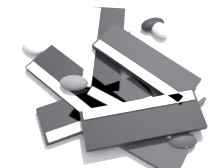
{
  "coord_description": "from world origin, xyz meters",
  "views": [
    {
      "loc": [
        -0.24,
        -0.54,
        1.09
      ],
      "look_at": [
        -0.02,
        0.04,
        0.03
      ],
      "focal_mm": 50.0,
      "sensor_mm": 36.0,
      "label": 1
    }
  ],
  "objects_px": {
    "keyboard_5": "(142,119)",
    "keyboard_6": "(144,63)",
    "mouse_2": "(159,29)",
    "mouse_0": "(32,46)",
    "mouse_1": "(74,83)",
    "keyboard_0": "(153,73)",
    "mouse_3": "(153,24)",
    "keyboard_3": "(97,108)",
    "keyboard_4": "(130,129)",
    "keyboard_1": "(104,47)",
    "keyboard_2": "(76,87)",
    "mouse_4": "(182,141)"
  },
  "relations": [
    {
      "from": "keyboard_5",
      "to": "keyboard_6",
      "type": "height_order",
      "value": "same"
    },
    {
      "from": "keyboard_5",
      "to": "mouse_2",
      "type": "height_order",
      "value": "keyboard_5"
    },
    {
      "from": "mouse_0",
      "to": "mouse_1",
      "type": "distance_m",
      "value": 0.28
    },
    {
      "from": "keyboard_0",
      "to": "mouse_3",
      "type": "distance_m",
      "value": 0.26
    },
    {
      "from": "keyboard_3",
      "to": "keyboard_4",
      "type": "height_order",
      "value": "same"
    },
    {
      "from": "keyboard_1",
      "to": "mouse_1",
      "type": "bearing_deg",
      "value": -140.41
    },
    {
      "from": "keyboard_3",
      "to": "mouse_0",
      "type": "relative_size",
      "value": 4.01
    },
    {
      "from": "keyboard_2",
      "to": "mouse_0",
      "type": "bearing_deg",
      "value": 114.38
    },
    {
      "from": "mouse_0",
      "to": "mouse_1",
      "type": "xyz_separation_m",
      "value": [
        0.11,
        -0.25,
        0.03
      ]
    },
    {
      "from": "keyboard_3",
      "to": "mouse_4",
      "type": "bearing_deg",
      "value": -44.02
    },
    {
      "from": "keyboard_1",
      "to": "keyboard_2",
      "type": "relative_size",
      "value": 1.01
    },
    {
      "from": "keyboard_2",
      "to": "mouse_2",
      "type": "bearing_deg",
      "value": 19.18
    },
    {
      "from": "keyboard_0",
      "to": "keyboard_3",
      "type": "distance_m",
      "value": 0.27
    },
    {
      "from": "mouse_4",
      "to": "mouse_0",
      "type": "bearing_deg",
      "value": 142.13
    },
    {
      "from": "keyboard_0",
      "to": "keyboard_5",
      "type": "relative_size",
      "value": 1.01
    },
    {
      "from": "keyboard_2",
      "to": "keyboard_0",
      "type": "bearing_deg",
      "value": -9.02
    },
    {
      "from": "keyboard_4",
      "to": "keyboard_6",
      "type": "height_order",
      "value": "keyboard_6"
    },
    {
      "from": "keyboard_5",
      "to": "mouse_3",
      "type": "bearing_deg",
      "value": 60.88
    },
    {
      "from": "keyboard_2",
      "to": "keyboard_3",
      "type": "xyz_separation_m",
      "value": [
        0.05,
        -0.12,
        0.0
      ]
    },
    {
      "from": "keyboard_5",
      "to": "mouse_0",
      "type": "xyz_separation_m",
      "value": [
        -0.3,
        0.49,
        -0.02
      ]
    },
    {
      "from": "keyboard_4",
      "to": "mouse_2",
      "type": "height_order",
      "value": "mouse_2"
    },
    {
      "from": "keyboard_2",
      "to": "keyboard_6",
      "type": "xyz_separation_m",
      "value": [
        0.29,
        -0.01,
        0.03
      ]
    },
    {
      "from": "keyboard_1",
      "to": "mouse_0",
      "type": "bearing_deg",
      "value": 159.64
    },
    {
      "from": "keyboard_0",
      "to": "keyboard_4",
      "type": "relative_size",
      "value": 1.06
    },
    {
      "from": "keyboard_5",
      "to": "mouse_0",
      "type": "height_order",
      "value": "keyboard_5"
    },
    {
      "from": "keyboard_0",
      "to": "keyboard_2",
      "type": "distance_m",
      "value": 0.32
    },
    {
      "from": "keyboard_4",
      "to": "keyboard_6",
      "type": "xyz_separation_m",
      "value": [
        0.16,
        0.23,
        0.03
      ]
    },
    {
      "from": "keyboard_1",
      "to": "mouse_2",
      "type": "height_order",
      "value": "mouse_2"
    },
    {
      "from": "keyboard_5",
      "to": "mouse_2",
      "type": "bearing_deg",
      "value": 57.17
    },
    {
      "from": "mouse_3",
      "to": "keyboard_0",
      "type": "bearing_deg",
      "value": -115.01
    },
    {
      "from": "keyboard_2",
      "to": "keyboard_5",
      "type": "xyz_separation_m",
      "value": [
        0.18,
        -0.23,
        0.03
      ]
    },
    {
      "from": "keyboard_0",
      "to": "mouse_3",
      "type": "height_order",
      "value": "mouse_3"
    },
    {
      "from": "keyboard_6",
      "to": "keyboard_2",
      "type": "bearing_deg",
      "value": 178.31
    },
    {
      "from": "keyboard_1",
      "to": "mouse_1",
      "type": "distance_m",
      "value": 0.23
    },
    {
      "from": "mouse_1",
      "to": "mouse_2",
      "type": "distance_m",
      "value": 0.46
    },
    {
      "from": "keyboard_1",
      "to": "mouse_0",
      "type": "height_order",
      "value": "mouse_0"
    },
    {
      "from": "keyboard_2",
      "to": "keyboard_4",
      "type": "relative_size",
      "value": 1.05
    },
    {
      "from": "mouse_3",
      "to": "keyboard_4",
      "type": "bearing_deg",
      "value": -125.1
    },
    {
      "from": "keyboard_1",
      "to": "keyboard_4",
      "type": "bearing_deg",
      "value": -95.8
    },
    {
      "from": "keyboard_1",
      "to": "keyboard_0",
      "type": "bearing_deg",
      "value": -54.38
    },
    {
      "from": "keyboard_2",
      "to": "keyboard_1",
      "type": "bearing_deg",
      "value": 40.24
    },
    {
      "from": "mouse_0",
      "to": "keyboard_1",
      "type": "bearing_deg",
      "value": 38.64
    },
    {
      "from": "keyboard_4",
      "to": "mouse_4",
      "type": "xyz_separation_m",
      "value": [
        0.16,
        -0.11,
        0.01
      ]
    },
    {
      "from": "keyboard_2",
      "to": "mouse_2",
      "type": "xyz_separation_m",
      "value": [
        0.43,
        0.15,
        0.01
      ]
    },
    {
      "from": "keyboard_5",
      "to": "mouse_2",
      "type": "xyz_separation_m",
      "value": [
        0.25,
        0.38,
        -0.02
      ]
    },
    {
      "from": "mouse_4",
      "to": "keyboard_3",
      "type": "bearing_deg",
      "value": 154.3
    },
    {
      "from": "keyboard_6",
      "to": "mouse_4",
      "type": "distance_m",
      "value": 0.34
    },
    {
      "from": "mouse_1",
      "to": "mouse_4",
      "type": "xyz_separation_m",
      "value": [
        0.29,
        -0.35,
        -0.03
      ]
    },
    {
      "from": "keyboard_2",
      "to": "keyboard_5",
      "type": "relative_size",
      "value": 1.0
    },
    {
      "from": "mouse_1",
      "to": "keyboard_4",
      "type": "bearing_deg",
      "value": -36.57
    }
  ]
}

